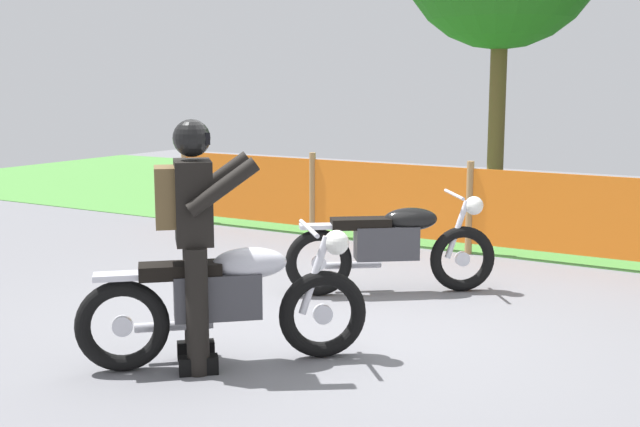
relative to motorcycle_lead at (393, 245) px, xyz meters
The scene contains 6 objects.
ground 1.24m from the motorcycle_lead, 90.70° to the right, with size 24.00×24.00×0.02m, color slate.
grass_verge 5.44m from the motorcycle_lead, 90.15° to the left, with size 24.00×6.86×0.01m, color #4C8C3D.
barrier_fence 1.99m from the motorcycle_lead, 90.41° to the left, with size 8.30×0.08×1.05m.
motorcycle_lead is the anchor object (origin of this frame).
motorcycle_trailing 2.29m from the motorcycle_lead, 93.90° to the right, with size 1.55×1.43×0.95m.
rider_trailing 2.51m from the motorcycle_lead, 97.37° to the right, with size 0.77×0.76×1.69m.
Camera 1 is at (3.19, -5.45, 1.95)m, focal length 45.86 mm.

